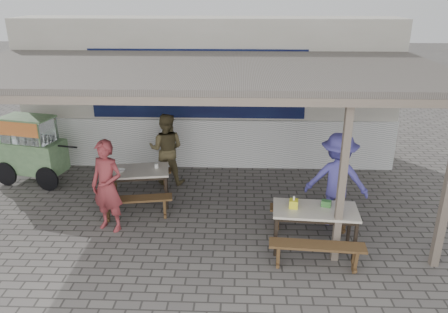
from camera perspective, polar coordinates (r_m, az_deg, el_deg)
ground at (r=8.16m, az=-3.71°, el=-9.28°), size 60.00×60.00×0.00m
back_wall at (r=10.87m, az=-2.06°, el=8.33°), size 9.00×1.28×3.50m
warung_roof at (r=8.06m, az=-3.42°, el=11.03°), size 9.00×4.21×2.81m
table_left at (r=8.87m, az=-11.34°, el=-2.21°), size 1.37×0.93×0.75m
bench_left_street at (r=8.43m, az=-11.44°, el=-6.03°), size 1.39×0.50×0.45m
bench_left_wall at (r=9.60m, az=-10.98°, el=-2.54°), size 1.39×0.50×0.45m
table_right at (r=7.37m, az=11.81°, el=-7.26°), size 1.42×0.79×0.75m
bench_right_street at (r=7.03m, az=12.01°, el=-11.94°), size 1.49×0.39×0.45m
bench_right_wall at (r=8.05m, az=11.29°, el=-7.36°), size 1.49×0.39×0.45m
vendor_cart at (r=10.58m, az=-23.77°, el=1.12°), size 1.97×1.04×1.52m
patron_street_side at (r=8.00m, az=-15.00°, el=-3.78°), size 0.72×0.59×1.70m
patron_wall_side at (r=9.73m, az=-7.54°, el=0.98°), size 0.83×0.67×1.61m
patron_right_table at (r=8.17m, az=14.56°, el=-2.95°), size 1.25×0.87×1.76m
tissue_box at (r=7.28m, az=9.08°, el=-6.12°), size 0.16×0.16×0.14m
donation_box at (r=7.43m, az=13.20°, el=-6.00°), size 0.18×0.15×0.11m
condiment_jar at (r=8.85m, az=-8.81°, el=-1.20°), size 0.08×0.08×0.09m
condiment_bowl at (r=8.82m, az=-13.33°, el=-1.81°), size 0.20×0.20×0.04m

